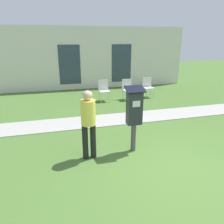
{
  "coord_description": "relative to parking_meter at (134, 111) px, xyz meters",
  "views": [
    {
      "loc": [
        -2.28,
        -3.5,
        2.61
      ],
      "look_at": [
        -1.08,
        0.94,
        1.05
      ],
      "focal_mm": 35.0,
      "sensor_mm": 36.0,
      "label": 1
    }
  ],
  "objects": [
    {
      "name": "outdoor_chair_middle",
      "position": [
        1.4,
        4.51,
        -0.49
      ],
      "size": [
        0.44,
        0.44,
        0.9
      ],
      "rotation": [
        0.0,
        0.0,
        -0.06
      ],
      "color": "silver",
      "rests_on": "ground"
    },
    {
      "name": "outdoor_chair_left",
      "position": [
        0.34,
        4.57,
        -0.49
      ],
      "size": [
        0.44,
        0.44,
        0.9
      ],
      "rotation": [
        0.0,
        0.0,
        0.09
      ],
      "color": "silver",
      "rests_on": "ground"
    },
    {
      "name": "parking_meter",
      "position": [
        0.0,
        0.0,
        0.0
      ],
      "size": [
        0.44,
        0.31,
        1.59
      ],
      "color": "#4C4C4C",
      "rests_on": "ground"
    },
    {
      "name": "sidewalk",
      "position": [
        0.54,
        2.17,
        -1.01
      ],
      "size": [
        12.0,
        1.1,
        0.02
      ],
      "color": "#A3A099",
      "rests_on": "ground"
    },
    {
      "name": "person_standing",
      "position": [
        -1.08,
        -0.06,
        -0.09
      ],
      "size": [
        0.32,
        0.32,
        1.58
      ],
      "rotation": [
        0.0,
        0.0,
        0.47
      ],
      "color": "black",
      "rests_on": "ground"
    },
    {
      "name": "building_facade",
      "position": [
        0.54,
        7.28,
        0.58
      ],
      "size": [
        10.0,
        0.26,
        3.2
      ],
      "color": "silver",
      "rests_on": "ground"
    },
    {
      "name": "ground_plane",
      "position": [
        0.54,
        -0.97,
        -1.02
      ],
      "size": [
        40.0,
        40.0,
        0.0
      ],
      "primitive_type": "plane",
      "color": "#476B2D"
    },
    {
      "name": "outdoor_chair_right",
      "position": [
        2.46,
        4.7,
        -0.49
      ],
      "size": [
        0.44,
        0.44,
        0.9
      ],
      "rotation": [
        0.0,
        0.0,
        0.1
      ],
      "color": "silver",
      "rests_on": "ground"
    }
  ]
}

